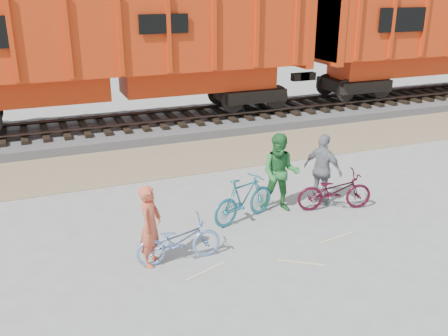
{
  "coord_description": "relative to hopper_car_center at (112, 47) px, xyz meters",
  "views": [
    {
      "loc": [
        -3.68,
        -8.37,
        5.0
      ],
      "look_at": [
        0.29,
        1.5,
        1.08
      ],
      "focal_mm": 40.0,
      "sensor_mm": 36.0,
      "label": 1
    }
  ],
  "objects": [
    {
      "name": "person_woman",
      "position": [
        3.41,
        -7.95,
        -2.14
      ],
      "size": [
        0.82,
        1.1,
        1.74
      ],
      "primitive_type": "imported",
      "rotation": [
        0.0,
        0.0,
        2.01
      ],
      "color": "gray",
      "rests_on": "ground"
    },
    {
      "name": "track",
      "position": [
        0.77,
        0.0,
        -2.53
      ],
      "size": [
        120.0,
        2.6,
        0.24
      ],
      "color": "black",
      "rests_on": "ballast_bed"
    },
    {
      "name": "bicycle_teal",
      "position": [
        1.3,
        -8.09,
        -2.49
      ],
      "size": [
        1.79,
        1.02,
        1.04
      ],
      "primitive_type": "imported",
      "rotation": [
        0.0,
        0.0,
        1.9
      ],
      "color": "#1E6D81",
      "rests_on": "ground"
    },
    {
      "name": "person_man",
      "position": [
        2.3,
        -7.89,
        -2.08
      ],
      "size": [
        1.13,
        1.07,
        1.85
      ],
      "primitive_type": "imported",
      "rotation": [
        0.0,
        0.0,
        -0.55
      ],
      "color": "#287132",
      "rests_on": "ground"
    },
    {
      "name": "hopper_car_center",
      "position": [
        0.0,
        0.0,
        0.0
      ],
      "size": [
        14.0,
        3.13,
        4.65
      ],
      "color": "black",
      "rests_on": "track"
    },
    {
      "name": "bicycle_blue",
      "position": [
        -0.57,
        -9.25,
        -2.57
      ],
      "size": [
        1.68,
        0.62,
        0.87
      ],
      "primitive_type": "imported",
      "rotation": [
        0.0,
        0.0,
        1.55
      ],
      "color": "#7293CD",
      "rests_on": "ground"
    },
    {
      "name": "ground",
      "position": [
        0.77,
        -9.0,
        -3.01
      ],
      "size": [
        120.0,
        120.0,
        0.0
      ],
      "primitive_type": "plane",
      "color": "#9E9E99",
      "rests_on": "ground"
    },
    {
      "name": "ballast_bed",
      "position": [
        0.77,
        0.0,
        -2.86
      ],
      "size": [
        120.0,
        4.0,
        0.3
      ],
      "primitive_type": "cube",
      "color": "slate",
      "rests_on": "ground"
    },
    {
      "name": "bicycle_maroon",
      "position": [
        3.51,
        -8.35,
        -2.54
      ],
      "size": [
        1.87,
        1.03,
        0.93
      ],
      "primitive_type": "imported",
      "rotation": [
        0.0,
        0.0,
        1.33
      ],
      "color": "#430A1C",
      "rests_on": "ground"
    },
    {
      "name": "gravel_strip",
      "position": [
        0.77,
        -3.5,
        -3.0
      ],
      "size": [
        120.0,
        3.0,
        0.02
      ],
      "primitive_type": "cube",
      "color": "#9E8862",
      "rests_on": "ground"
    },
    {
      "name": "person_solo",
      "position": [
        -1.07,
        -9.15,
        -2.21
      ],
      "size": [
        0.65,
        0.69,
        1.59
      ],
      "primitive_type": "imported",
      "rotation": [
        0.0,
        0.0,
        0.95
      ],
      "color": "#D35539",
      "rests_on": "ground"
    }
  ]
}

